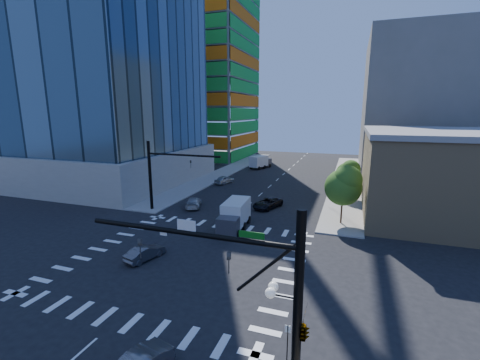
% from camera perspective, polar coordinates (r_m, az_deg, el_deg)
% --- Properties ---
extents(ground, '(160.00, 160.00, 0.00)m').
position_cam_1_polar(ground, '(29.66, -9.37, -13.68)').
color(ground, black).
rests_on(ground, ground).
extents(road_markings, '(20.00, 20.00, 0.01)m').
position_cam_1_polar(road_markings, '(29.66, -9.37, -13.67)').
color(road_markings, silver).
rests_on(road_markings, ground).
extents(sidewalk_ne, '(5.00, 60.00, 0.15)m').
position_cam_1_polar(sidewalk_ne, '(64.59, 18.34, 0.06)').
color(sidewalk_ne, gray).
rests_on(sidewalk_ne, ground).
extents(sidewalk_nw, '(5.00, 60.00, 0.15)m').
position_cam_1_polar(sidewalk_nw, '(69.49, -2.70, 1.47)').
color(sidewalk_nw, gray).
rests_on(sidewalk_nw, ground).
extents(construction_building, '(25.16, 34.50, 70.60)m').
position_cam_1_polar(construction_building, '(95.14, -6.45, 19.10)').
color(construction_building, gray).
rests_on(construction_building, ground).
extents(commercial_building, '(20.50, 22.50, 10.60)m').
position_cam_1_polar(commercial_building, '(47.44, 33.49, 0.95)').
color(commercial_building, tan).
rests_on(commercial_building, ground).
extents(bg_building_ne, '(24.00, 30.00, 28.00)m').
position_cam_1_polar(bg_building_ne, '(79.55, 29.97, 11.34)').
color(bg_building_ne, '#64605A').
rests_on(bg_building_ne, ground).
extents(signal_mast_se, '(10.51, 2.48, 9.00)m').
position_cam_1_polar(signal_mast_se, '(14.38, 6.46, -20.81)').
color(signal_mast_se, black).
rests_on(signal_mast_se, sidewalk_se).
extents(signal_mast_nw, '(10.20, 0.40, 9.00)m').
position_cam_1_polar(signal_mast_nw, '(42.44, -14.10, 1.77)').
color(signal_mast_nw, black).
rests_on(signal_mast_nw, sidewalk_nw).
extents(tree_south, '(4.16, 4.16, 6.82)m').
position_cam_1_polar(tree_south, '(38.10, 18.08, -0.85)').
color(tree_south, '#382316').
rests_on(tree_south, sidewalk_ne).
extents(tree_north, '(3.54, 3.52, 5.78)m').
position_cam_1_polar(tree_north, '(50.01, 18.75, 1.25)').
color(tree_north, '#382316').
rests_on(tree_north, sidewalk_ne).
extents(no_parking_sign, '(0.30, 0.06, 2.20)m').
position_cam_1_polar(no_parking_sign, '(18.47, 8.44, -26.25)').
color(no_parking_sign, black).
rests_on(no_parking_sign, ground).
extents(car_nb_far, '(3.78, 5.38, 1.36)m').
position_cam_1_polar(car_nb_far, '(43.67, 4.94, -4.11)').
color(car_nb_far, black).
rests_on(car_nb_far, ground).
extents(car_sb_near, '(3.39, 4.94, 1.33)m').
position_cam_1_polar(car_sb_near, '(44.38, -8.23, -3.95)').
color(car_sb_near, '#B6B6B6').
rests_on(car_sb_near, ground).
extents(car_sb_mid, '(2.82, 4.60, 1.46)m').
position_cam_1_polar(car_sb_mid, '(58.17, -2.78, 0.05)').
color(car_sb_mid, '#B1B5B9').
rests_on(car_sb_mid, ground).
extents(car_sb_cross, '(2.24, 4.01, 1.25)m').
position_cam_1_polar(car_sb_cross, '(30.15, -16.51, -12.28)').
color(car_sb_cross, '#444448').
rests_on(car_sb_cross, ground).
extents(box_truck_near, '(2.91, 5.99, 3.05)m').
position_cam_1_polar(box_truck_near, '(35.53, -1.11, -6.75)').
color(box_truck_near, black).
rests_on(box_truck_near, ground).
extents(box_truck_far, '(4.05, 6.03, 2.92)m').
position_cam_1_polar(box_truck_far, '(74.25, 3.76, 3.10)').
color(box_truck_far, black).
rests_on(box_truck_far, ground).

